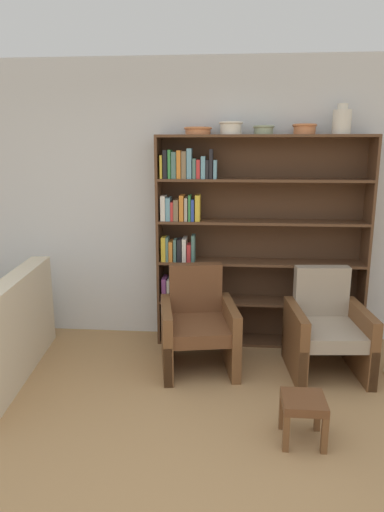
{
  "coord_description": "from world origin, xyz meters",
  "views": [
    {
      "loc": [
        0.19,
        -1.98,
        1.91
      ],
      "look_at": [
        -0.15,
        2.05,
        0.95
      ],
      "focal_mm": 32.0,
      "sensor_mm": 36.0,
      "label": 1
    }
  ],
  "objects_px": {
    "bowl_cream": "(305,129)",
    "bowl_terracotta": "(231,127)",
    "bowl_slate": "(198,130)",
    "footstool": "(303,407)",
    "bowl_stoneware": "(264,129)",
    "armchair_cushioned": "(326,329)",
    "bookshelf": "(240,243)",
    "armchair_leather": "(198,325)",
    "vase_tall": "(342,121)"
  },
  "relations": [
    {
      "from": "bowl_stoneware",
      "to": "bookshelf",
      "type": "bearing_deg",
      "value": 174.68
    },
    {
      "from": "bowl_stoneware",
      "to": "armchair_cushioned",
      "type": "height_order",
      "value": "bowl_stoneware"
    },
    {
      "from": "bowl_slate",
      "to": "armchair_leather",
      "type": "distance_m",
      "value": 1.78
    },
    {
      "from": "bowl_slate",
      "to": "bowl_cream",
      "type": "xyz_separation_m",
      "value": [
        0.97,
        0.0,
        0.01
      ]
    },
    {
      "from": "bowl_terracotta",
      "to": "armchair_cushioned",
      "type": "bearing_deg",
      "value": -32.72
    },
    {
      "from": "vase_tall",
      "to": "armchair_leather",
      "type": "bearing_deg",
      "value": -156.07
    },
    {
      "from": "vase_tall",
      "to": "armchair_cushioned",
      "type": "relative_size",
      "value": 0.3
    },
    {
      "from": "bowl_slate",
      "to": "armchair_cushioned",
      "type": "distance_m",
      "value": 2.12
    },
    {
      "from": "bookshelf",
      "to": "bowl_slate",
      "type": "bearing_deg",
      "value": -177.56
    },
    {
      "from": "bowl_cream",
      "to": "footstool",
      "type": "distance_m",
      "value": 2.44
    },
    {
      "from": "bowl_slate",
      "to": "bowl_terracotta",
      "type": "distance_m",
      "value": 0.3
    },
    {
      "from": "bowl_cream",
      "to": "footstool",
      "type": "relative_size",
      "value": 0.7
    },
    {
      "from": "bowl_cream",
      "to": "armchair_leather",
      "type": "distance_m",
      "value": 2.01
    },
    {
      "from": "bowl_slate",
      "to": "bowl_cream",
      "type": "bearing_deg",
      "value": 0.0
    },
    {
      "from": "bowl_slate",
      "to": "bowl_stoneware",
      "type": "distance_m",
      "value": 0.6
    },
    {
      "from": "armchair_cushioned",
      "to": "footstool",
      "type": "bearing_deg",
      "value": 66.92
    },
    {
      "from": "armchair_cushioned",
      "to": "footstool",
      "type": "xyz_separation_m",
      "value": [
        -0.34,
        -1.04,
        -0.14
      ]
    },
    {
      "from": "bowl_stoneware",
      "to": "bowl_cream",
      "type": "relative_size",
      "value": 0.89
    },
    {
      "from": "bookshelf",
      "to": "armchair_leather",
      "type": "xyz_separation_m",
      "value": [
        -0.37,
        -0.57,
        -0.63
      ]
    },
    {
      "from": "bookshelf",
      "to": "armchair_cushioned",
      "type": "distance_m",
      "value": 1.13
    },
    {
      "from": "bowl_terracotta",
      "to": "armchair_leather",
      "type": "distance_m",
      "value": 1.82
    },
    {
      "from": "bookshelf",
      "to": "armchair_cushioned",
      "type": "height_order",
      "value": "bookshelf"
    },
    {
      "from": "bowl_slate",
      "to": "armchair_cushioned",
      "type": "relative_size",
      "value": 0.29
    },
    {
      "from": "bowl_cream",
      "to": "armchair_leather",
      "type": "height_order",
      "value": "bowl_cream"
    },
    {
      "from": "bowl_cream",
      "to": "armchair_cushioned",
      "type": "bearing_deg",
      "value": -70.45
    },
    {
      "from": "armchair_leather",
      "to": "bowl_terracotta",
      "type": "bearing_deg",
      "value": -125.11
    },
    {
      "from": "bowl_stoneware",
      "to": "bowl_slate",
      "type": "bearing_deg",
      "value": 180.0
    },
    {
      "from": "armchair_leather",
      "to": "armchair_cushioned",
      "type": "height_order",
      "value": "same"
    },
    {
      "from": "bowl_terracotta",
      "to": "bowl_stoneware",
      "type": "xyz_separation_m",
      "value": [
        0.3,
        0.0,
        -0.02
      ]
    },
    {
      "from": "bowl_stoneware",
      "to": "vase_tall",
      "type": "bearing_deg",
      "value": 0.0
    },
    {
      "from": "bowl_cream",
      "to": "bowl_terracotta",
      "type": "bearing_deg",
      "value": 180.0
    },
    {
      "from": "bookshelf",
      "to": "bowl_stoneware",
      "type": "relative_size",
      "value": 10.38
    },
    {
      "from": "armchair_leather",
      "to": "armchair_cushioned",
      "type": "distance_m",
      "value": 1.12
    },
    {
      "from": "armchair_leather",
      "to": "bowl_stoneware",
      "type": "bearing_deg",
      "value": -145.29
    },
    {
      "from": "armchair_leather",
      "to": "bowl_slate",
      "type": "bearing_deg",
      "value": -95.5
    },
    {
      "from": "bowl_terracotta",
      "to": "footstool",
      "type": "height_order",
      "value": "bowl_terracotta"
    },
    {
      "from": "bowl_slate",
      "to": "vase_tall",
      "type": "xyz_separation_m",
      "value": [
        1.29,
        0.0,
        0.08
      ]
    },
    {
      "from": "bowl_terracotta",
      "to": "armchair_leather",
      "type": "bearing_deg",
      "value": -114.98
    },
    {
      "from": "bowl_stoneware",
      "to": "footstool",
      "type": "bearing_deg",
      "value": -82.22
    },
    {
      "from": "bowl_terracotta",
      "to": "armchair_cushioned",
      "type": "relative_size",
      "value": 0.25
    },
    {
      "from": "bowl_terracotta",
      "to": "bowl_cream",
      "type": "height_order",
      "value": "bowl_terracotta"
    },
    {
      "from": "footstool",
      "to": "bowl_terracotta",
      "type": "bearing_deg",
      "value": 107.96
    },
    {
      "from": "bowl_slate",
      "to": "footstool",
      "type": "bearing_deg",
      "value": -62.79
    },
    {
      "from": "vase_tall",
      "to": "footstool",
      "type": "bearing_deg",
      "value": -106.52
    },
    {
      "from": "bookshelf",
      "to": "footstool",
      "type": "xyz_separation_m",
      "value": [
        0.41,
        -1.61,
        -0.77
      ]
    },
    {
      "from": "bowl_stoneware",
      "to": "armchair_leather",
      "type": "xyz_separation_m",
      "value": [
        -0.56,
        -0.55,
        -1.69
      ]
    },
    {
      "from": "bowl_stoneware",
      "to": "armchair_cushioned",
      "type": "distance_m",
      "value": 1.87
    },
    {
      "from": "bowl_terracotta",
      "to": "vase_tall",
      "type": "bearing_deg",
      "value": 0.0
    },
    {
      "from": "bowl_slate",
      "to": "bowl_cream",
      "type": "distance_m",
      "value": 0.97
    },
    {
      "from": "bowl_slate",
      "to": "armchair_cushioned",
      "type": "xyz_separation_m",
      "value": [
        1.16,
        -0.55,
        -1.69
      ]
    }
  ]
}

